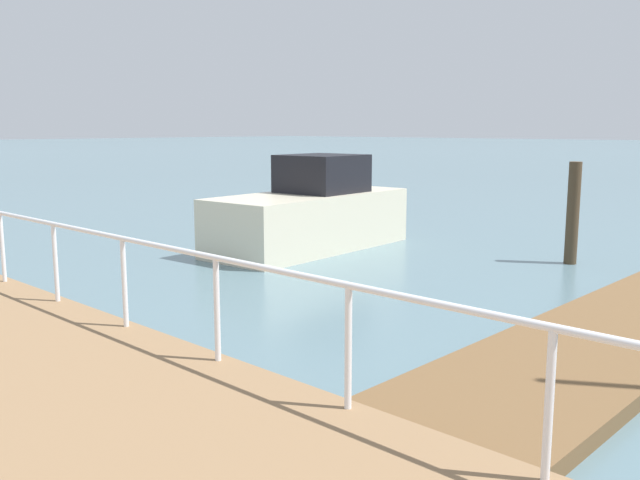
% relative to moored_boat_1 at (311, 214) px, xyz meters
% --- Properties ---
extents(ground_plane, '(300.00, 300.00, 0.00)m').
position_rel_moored_boat_1_xyz_m(ground_plane, '(-3.73, 1.71, -0.79)').
color(ground_plane, slate).
extents(dock_piling_0, '(0.25, 0.25, 2.05)m').
position_rel_moored_boat_1_xyz_m(dock_piling_0, '(2.32, -5.02, 0.23)').
color(dock_piling_0, '#473826').
rests_on(dock_piling_0, ground_plane).
extents(moored_boat_1, '(5.10, 2.32, 2.10)m').
position_rel_moored_boat_1_xyz_m(moored_boat_1, '(0.00, 0.00, 0.00)').
color(moored_boat_1, beige).
rests_on(moored_boat_1, ground_plane).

